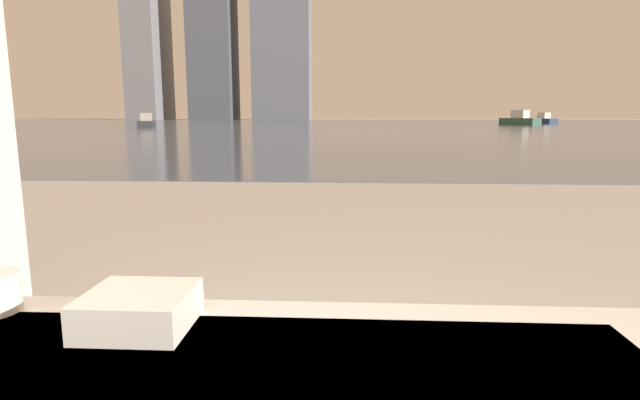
% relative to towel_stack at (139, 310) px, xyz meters
% --- Properties ---
extents(towel_stack, '(0.22, 0.21, 0.08)m').
position_rel_towel_stack_xyz_m(towel_stack, '(0.00, 0.00, 0.00)').
color(towel_stack, silver).
rests_on(towel_stack, bathtub).
extents(harbor_water, '(180.00, 110.00, 0.01)m').
position_rel_towel_stack_xyz_m(harbor_water, '(0.21, 61.21, -0.55)').
color(harbor_water, slate).
rests_on(harbor_water, ground_plane).
extents(harbor_boat_0, '(1.85, 3.27, 1.16)m').
position_rel_towel_stack_xyz_m(harbor_boat_0, '(-15.67, 38.60, -0.14)').
color(harbor_boat_0, '#2D2D33').
rests_on(harbor_boat_0, harbor_water).
extents(harbor_boat_1, '(3.38, 4.12, 1.51)m').
position_rel_towel_stack_xyz_m(harbor_boat_1, '(17.83, 50.98, -0.01)').
color(harbor_boat_1, '#335647').
rests_on(harbor_boat_1, harbor_water).
extents(harbor_boat_2, '(2.26, 3.70, 1.31)m').
position_rel_towel_stack_xyz_m(harbor_boat_2, '(23.67, 60.17, -0.08)').
color(harbor_boat_2, navy).
rests_on(harbor_boat_2, harbor_water).
extents(skyline_tower_1, '(9.77, 10.64, 30.47)m').
position_rel_towel_stack_xyz_m(skyline_tower_1, '(-30.88, 117.21, 14.68)').
color(skyline_tower_1, '#4C515B').
rests_on(skyline_tower_1, ground_plane).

